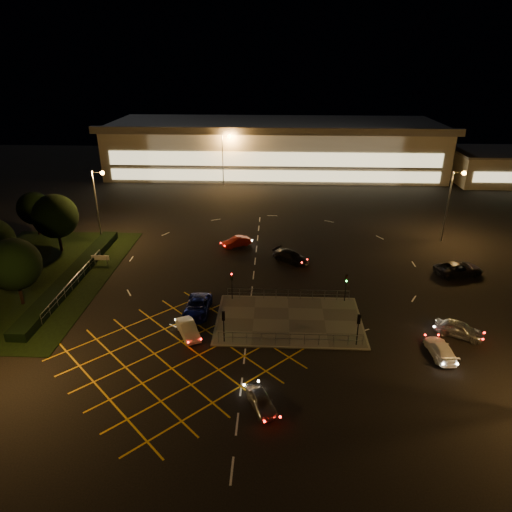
{
  "coord_description": "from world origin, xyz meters",
  "views": [
    {
      "loc": [
        0.45,
        -40.8,
        24.2
      ],
      "look_at": [
        -1.76,
        9.13,
        2.0
      ],
      "focal_mm": 32.0,
      "sensor_mm": 36.0,
      "label": 1
    }
  ],
  "objects_px": {
    "signal_ne": "(346,282)",
    "car_right_silver": "(459,329)",
    "signal_nw": "(232,280)",
    "car_near_silver": "(261,401)",
    "signal_se": "(358,323)",
    "car_approach_white": "(441,349)",
    "car_circ_red": "(236,242)",
    "car_left_blue": "(197,307)",
    "car_east_grey": "(459,269)",
    "signal_sw": "(224,320)",
    "car_far_dkgrey": "(291,257)",
    "car_queue_white": "(188,329)"
  },
  "relations": [
    {
      "from": "signal_ne",
      "to": "car_circ_red",
      "type": "height_order",
      "value": "signal_ne"
    },
    {
      "from": "car_approach_white",
      "to": "car_far_dkgrey",
      "type": "bearing_deg",
      "value": -60.03
    },
    {
      "from": "signal_nw",
      "to": "car_circ_red",
      "type": "bearing_deg",
      "value": 93.0
    },
    {
      "from": "signal_nw",
      "to": "signal_ne",
      "type": "bearing_deg",
      "value": 0.0
    },
    {
      "from": "car_queue_white",
      "to": "car_circ_red",
      "type": "height_order",
      "value": "car_circ_red"
    },
    {
      "from": "car_left_blue",
      "to": "car_far_dkgrey",
      "type": "distance_m",
      "value": 16.3
    },
    {
      "from": "signal_sw",
      "to": "car_approach_white",
      "type": "bearing_deg",
      "value": 176.65
    },
    {
      "from": "signal_nw",
      "to": "car_circ_red",
      "type": "relative_size",
      "value": 0.79
    },
    {
      "from": "car_near_silver",
      "to": "car_right_silver",
      "type": "bearing_deg",
      "value": 5.78
    },
    {
      "from": "car_left_blue",
      "to": "car_right_silver",
      "type": "xyz_separation_m",
      "value": [
        25.07,
        -3.0,
        0.0
      ]
    },
    {
      "from": "car_approach_white",
      "to": "car_left_blue",
      "type": "bearing_deg",
      "value": -18.65
    },
    {
      "from": "signal_sw",
      "to": "car_east_grey",
      "type": "relative_size",
      "value": 0.55
    },
    {
      "from": "car_left_blue",
      "to": "car_right_silver",
      "type": "bearing_deg",
      "value": -5.85
    },
    {
      "from": "car_near_silver",
      "to": "signal_nw",
      "type": "bearing_deg",
      "value": 78.97
    },
    {
      "from": "car_left_blue",
      "to": "car_far_dkgrey",
      "type": "relative_size",
      "value": 1.08
    },
    {
      "from": "signal_se",
      "to": "signal_ne",
      "type": "relative_size",
      "value": 1.0
    },
    {
      "from": "signal_se",
      "to": "car_near_silver",
      "type": "distance_m",
      "value": 11.85
    },
    {
      "from": "car_left_blue",
      "to": "car_circ_red",
      "type": "distance_m",
      "value": 17.96
    },
    {
      "from": "car_near_silver",
      "to": "car_far_dkgrey",
      "type": "height_order",
      "value": "car_far_dkgrey"
    },
    {
      "from": "car_near_silver",
      "to": "signal_se",
      "type": "bearing_deg",
      "value": 20.93
    },
    {
      "from": "signal_nw",
      "to": "car_near_silver",
      "type": "relative_size",
      "value": 0.87
    },
    {
      "from": "car_left_blue",
      "to": "car_approach_white",
      "type": "bearing_deg",
      "value": -14.41
    },
    {
      "from": "car_right_silver",
      "to": "signal_ne",
      "type": "bearing_deg",
      "value": 87.06
    },
    {
      "from": "signal_sw",
      "to": "car_far_dkgrey",
      "type": "relative_size",
      "value": 0.65
    },
    {
      "from": "signal_ne",
      "to": "car_near_silver",
      "type": "height_order",
      "value": "signal_ne"
    },
    {
      "from": "car_left_blue",
      "to": "car_right_silver",
      "type": "relative_size",
      "value": 1.22
    },
    {
      "from": "car_queue_white",
      "to": "car_right_silver",
      "type": "bearing_deg",
      "value": -24.15
    },
    {
      "from": "signal_se",
      "to": "car_approach_white",
      "type": "distance_m",
      "value": 7.39
    },
    {
      "from": "signal_se",
      "to": "car_right_silver",
      "type": "bearing_deg",
      "value": -168.27
    },
    {
      "from": "car_circ_red",
      "to": "car_far_dkgrey",
      "type": "bearing_deg",
      "value": 24.94
    },
    {
      "from": "signal_sw",
      "to": "car_near_silver",
      "type": "xyz_separation_m",
      "value": [
        3.67,
        -8.24,
        -1.75
      ]
    },
    {
      "from": "signal_nw",
      "to": "car_circ_red",
      "type": "height_order",
      "value": "signal_nw"
    },
    {
      "from": "car_right_silver",
      "to": "signal_se",
      "type": "bearing_deg",
      "value": 130.04
    },
    {
      "from": "car_left_blue",
      "to": "car_circ_red",
      "type": "bearing_deg",
      "value": 83.01
    },
    {
      "from": "signal_ne",
      "to": "car_right_silver",
      "type": "relative_size",
      "value": 0.73
    },
    {
      "from": "car_near_silver",
      "to": "car_circ_red",
      "type": "height_order",
      "value": "car_circ_red"
    },
    {
      "from": "car_far_dkgrey",
      "to": "car_east_grey",
      "type": "xyz_separation_m",
      "value": [
        19.91,
        -2.86,
        0.08
      ]
    },
    {
      "from": "signal_sw",
      "to": "car_left_blue",
      "type": "distance_m",
      "value": 6.23
    },
    {
      "from": "signal_sw",
      "to": "car_left_blue",
      "type": "bearing_deg",
      "value": -57.03
    },
    {
      "from": "signal_se",
      "to": "car_left_blue",
      "type": "relative_size",
      "value": 0.6
    },
    {
      "from": "car_near_silver",
      "to": "car_circ_red",
      "type": "relative_size",
      "value": 0.9
    },
    {
      "from": "car_near_silver",
      "to": "car_circ_red",
      "type": "distance_m",
      "value": 31.38
    },
    {
      "from": "car_left_blue",
      "to": "car_east_grey",
      "type": "bearing_deg",
      "value": 19.87
    },
    {
      "from": "car_near_silver",
      "to": "car_queue_white",
      "type": "distance_m",
      "value": 11.7
    },
    {
      "from": "signal_se",
      "to": "signal_nw",
      "type": "distance_m",
      "value": 14.41
    },
    {
      "from": "signal_ne",
      "to": "signal_nw",
      "type": "bearing_deg",
      "value": 180.0
    },
    {
      "from": "signal_nw",
      "to": "car_approach_white",
      "type": "xyz_separation_m",
      "value": [
        19.09,
        -9.1,
        -1.74
      ]
    },
    {
      "from": "car_circ_red",
      "to": "car_east_grey",
      "type": "xyz_separation_m",
      "value": [
        27.22,
        -7.62,
        0.13
      ]
    },
    {
      "from": "signal_se",
      "to": "car_right_silver",
      "type": "relative_size",
      "value": 0.73
    },
    {
      "from": "car_circ_red",
      "to": "signal_ne",
      "type": "bearing_deg",
      "value": 8.75
    }
  ]
}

